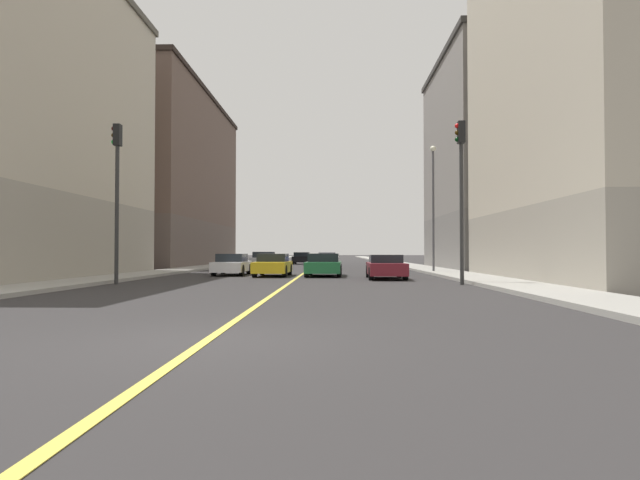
% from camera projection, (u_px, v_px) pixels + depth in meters
% --- Properties ---
extents(ground_plane, '(400.00, 400.00, 0.00)m').
position_uv_depth(ground_plane, '(207.00, 341.00, 7.78)').
color(ground_plane, '#2E2C2D').
rests_on(ground_plane, ground).
extents(sidewalk_left, '(2.56, 168.00, 0.15)m').
position_uv_depth(sidewalk_left, '(397.00, 263.00, 56.50)').
color(sidewalk_left, '#9E9B93').
rests_on(sidewalk_left, ground).
extents(sidewalk_right, '(2.56, 168.00, 0.15)m').
position_uv_depth(sidewalk_right, '(238.00, 263.00, 57.00)').
color(sidewalk_right, '#9E9B93').
rests_on(sidewalk_right, ground).
extents(lane_center_stripe, '(0.16, 154.00, 0.01)m').
position_uv_depth(lane_center_stripe, '(317.00, 264.00, 56.75)').
color(lane_center_stripe, '#E5D14C').
rests_on(lane_center_stripe, ground).
extents(building_left_near, '(11.73, 16.06, 19.93)m').
position_uv_depth(building_left_near, '(639.00, 62.00, 23.30)').
color(building_left_near, '#9D9688').
rests_on(building_left_near, ground).
extents(building_left_mid, '(11.73, 14.73, 16.29)m').
position_uv_depth(building_left_mid, '(515.00, 163.00, 39.40)').
color(building_left_mid, slate).
rests_on(building_left_mid, ground).
extents(building_right_midblock, '(11.73, 25.03, 16.63)m').
position_uv_depth(building_right_midblock, '(153.00, 181.00, 50.21)').
color(building_right_midblock, brown).
rests_on(building_right_midblock, ground).
extents(traffic_light_left_near, '(0.40, 0.32, 6.69)m').
position_uv_depth(traffic_light_left_near, '(461.00, 180.00, 20.95)').
color(traffic_light_left_near, '#2D2D2D').
rests_on(traffic_light_left_near, ground).
extents(traffic_light_right_near, '(0.40, 0.32, 6.67)m').
position_uv_depth(traffic_light_right_near, '(117.00, 182.00, 21.36)').
color(traffic_light_right_near, '#2D2D2D').
rests_on(traffic_light_right_near, ground).
extents(street_lamp_left_near, '(0.36, 0.36, 7.86)m').
position_uv_depth(street_lamp_left_near, '(433.00, 196.00, 32.13)').
color(street_lamp_left_near, '#4C4C51').
rests_on(street_lamp_left_near, ground).
extents(car_green, '(2.02, 4.46, 1.25)m').
position_uv_depth(car_green, '(324.00, 265.00, 28.33)').
color(car_green, '#1E6B38').
rests_on(car_green, ground).
extents(car_black, '(2.00, 4.33, 1.30)m').
position_uv_depth(car_black, '(302.00, 258.00, 56.08)').
color(car_black, black).
rests_on(car_black, ground).
extents(car_silver, '(1.99, 4.13, 1.34)m').
position_uv_depth(car_silver, '(264.00, 260.00, 43.03)').
color(car_silver, silver).
rests_on(car_silver, ground).
extents(car_yellow, '(1.85, 4.28, 1.24)m').
position_uv_depth(car_yellow, '(273.00, 265.00, 28.33)').
color(car_yellow, gold).
rests_on(car_yellow, ground).
extents(car_maroon, '(1.88, 4.29, 1.20)m').
position_uv_depth(car_maroon, '(386.00, 267.00, 25.54)').
color(car_maroon, maroon).
rests_on(car_maroon, ground).
extents(car_blue, '(2.06, 4.36, 1.27)m').
position_uv_depth(car_blue, '(327.00, 259.00, 51.66)').
color(car_blue, '#23389E').
rests_on(car_blue, ground).
extents(car_white, '(1.84, 4.39, 1.23)m').
position_uv_depth(car_white, '(232.00, 264.00, 29.65)').
color(car_white, white).
rests_on(car_white, ground).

